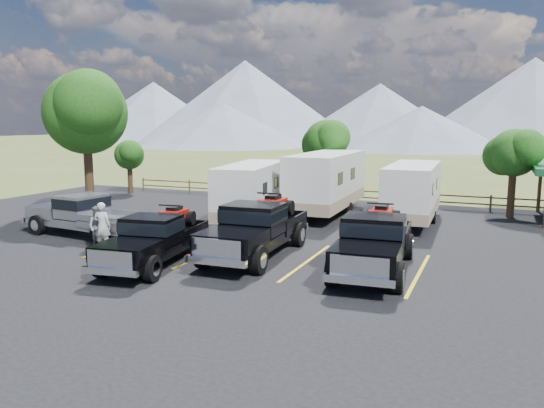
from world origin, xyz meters
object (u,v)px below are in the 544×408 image
at_px(rig_left, 155,238).
at_px(trailer_center, 327,183).
at_px(pickup_silver, 85,214).
at_px(trailer_right, 412,193).
at_px(rig_center, 256,227).
at_px(tree_big_nw, 85,113).
at_px(person_a, 102,226).
at_px(trailer_left, 252,192).
at_px(person_b, 98,227).
at_px(rig_right, 375,241).

xyz_separation_m(rig_left, trailer_center, (2.61, 12.17, 0.82)).
bearing_deg(pickup_silver, trailer_right, 130.57).
bearing_deg(rig_center, tree_big_nw, 156.24).
distance_m(trailer_right, person_a, 14.94).
bearing_deg(trailer_center, rig_center, -90.20).
distance_m(trailer_left, trailer_center, 4.55).
bearing_deg(trailer_center, rig_left, -103.58).
relative_size(person_a, person_b, 1.12).
distance_m(tree_big_nw, rig_right, 18.38).
bearing_deg(trailer_left, tree_big_nw, 177.59).
bearing_deg(trailer_left, pickup_silver, -143.06).
distance_m(trailer_center, person_a, 12.66).
distance_m(trailer_left, pickup_silver, 8.08).
xyz_separation_m(person_a, person_b, (-0.34, 0.15, -0.10)).
bearing_deg(person_b, rig_left, -36.27).
bearing_deg(trailer_center, trailer_left, -130.16).
height_order(rig_right, person_b, rig_right).
distance_m(rig_left, rig_right, 7.76).
xyz_separation_m(trailer_center, trailer_right, (4.69, -0.63, -0.22)).
bearing_deg(person_a, trailer_right, -146.72).
relative_size(rig_left, trailer_right, 0.72).
relative_size(trailer_left, pickup_silver, 1.35).
distance_m(rig_center, person_b, 6.56).
xyz_separation_m(tree_big_nw, trailer_center, (12.24, 4.78, -3.78)).
xyz_separation_m(rig_center, rig_right, (4.60, -0.29, -0.04)).
xyz_separation_m(pickup_silver, person_a, (2.50, -1.77, -0.01)).
height_order(rig_center, rig_right, rig_center).
bearing_deg(person_b, rig_center, -6.59).
relative_size(trailer_center, pickup_silver, 1.52).
bearing_deg(trailer_left, trailer_center, 41.41).
xyz_separation_m(pickup_silver, person_b, (2.16, -1.62, -0.11)).
height_order(rig_left, rig_right, rig_right).
xyz_separation_m(rig_right, trailer_left, (-7.66, 6.40, 0.51)).
bearing_deg(person_b, trailer_right, 24.85).
relative_size(rig_right, person_b, 3.88).
bearing_deg(pickup_silver, trailer_center, 145.02).
bearing_deg(person_a, rig_left, 151.50).
bearing_deg(tree_big_nw, trailer_right, 13.77).
bearing_deg(trailer_center, tree_big_nw, -160.13).
height_order(trailer_right, pickup_silver, trailer_right).
bearing_deg(person_b, trailer_center, 41.82).
xyz_separation_m(trailer_right, pickup_silver, (-13.04, -8.79, -0.59)).
relative_size(tree_big_nw, trailer_center, 0.80).
xyz_separation_m(rig_center, trailer_left, (-3.05, 6.10, 0.47)).
height_order(rig_center, person_a, rig_center).
relative_size(rig_right, pickup_silver, 1.04).
bearing_deg(person_b, trailer_left, 47.01).
height_order(tree_big_nw, rig_right, tree_big_nw).
relative_size(rig_right, trailer_left, 0.77).
height_order(trailer_right, person_a, trailer_right).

